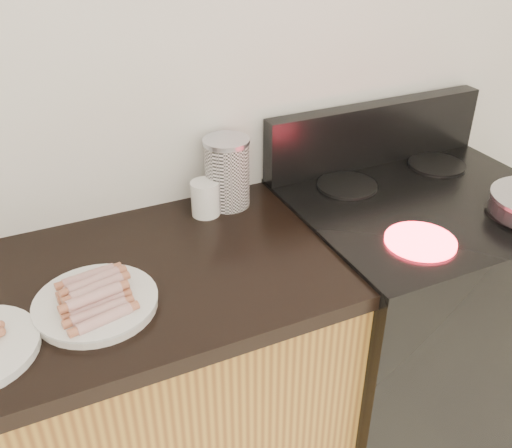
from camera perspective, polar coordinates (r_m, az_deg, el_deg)
name	(u,v)px	position (r m, az deg, el deg)	size (l,w,h in m)	color
wall_back	(116,69)	(1.50, -13.79, 14.83)	(4.00, 0.04, 2.60)	silver
stove	(407,321)	(1.97, 14.91, -9.39)	(0.76, 0.65, 0.91)	black
stove_panel	(375,134)	(1.87, 11.81, 8.83)	(0.76, 0.06, 0.20)	black
burner_near_left	(420,241)	(1.50, 16.12, -1.65)	(0.18, 0.18, 0.01)	#FF1E2D
burner_far_left	(347,185)	(1.73, 9.09, 3.83)	(0.18, 0.18, 0.01)	black
burner_far_right	(437,165)	(1.93, 17.61, 5.65)	(0.18, 0.18, 0.01)	black
main_plate	(96,305)	(1.30, -15.68, -7.76)	(0.26, 0.26, 0.02)	silver
hotdog_pile	(94,294)	(1.28, -15.86, -6.79)	(0.12, 0.21, 0.05)	brown
canister	(227,172)	(1.60, -2.91, 5.19)	(0.13, 0.13, 0.20)	silver
mug	(205,198)	(1.58, -5.10, 2.57)	(0.08, 0.08, 0.10)	silver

